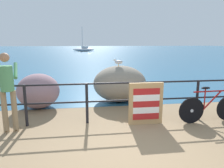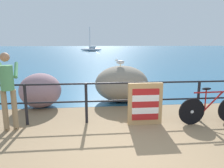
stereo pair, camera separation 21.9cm
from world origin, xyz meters
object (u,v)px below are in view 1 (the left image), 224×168
Objects in this scene: person_at_railing at (8,89)px; seagull at (118,62)px; folded_deckchair_stack at (146,104)px; sailboat at (84,49)px; bicycle at (211,107)px; breakwater_boulder_left at (38,91)px; breakwater_boulder_main at (120,84)px.

seagull is at bearing -67.32° from person_at_railing.
sailboat is at bearing 91.75° from folded_deckchair_stack.
person_at_railing is 0.36× the size of sailboat.
breakwater_boulder_left reaches higher than bicycle.
bicycle is 40.06m from sailboat.
breakwater_boulder_left is 38.17m from sailboat.
breakwater_boulder_main is at bearing 128.13° from bicycle.
bicycle is 0.95× the size of person_at_railing.
seagull is at bearing 99.36° from folded_deckchair_stack.
breakwater_boulder_main is 37.74m from sailboat.
breakwater_boulder_main reaches higher than folded_deckchair_stack.
folded_deckchair_stack is (-1.66, 0.10, 0.13)m from bicycle.
folded_deckchair_stack is at bearing -31.04° from breakwater_boulder_left.
folded_deckchair_stack is 2.16m from breakwater_boulder_main.
folded_deckchair_stack is at bearing 173.91° from bicycle.
person_at_railing is 5.26× the size of seagull.
breakwater_boulder_main is (2.88, 2.16, -0.38)m from person_at_railing.
folded_deckchair_stack is 3.07× the size of seagull.
bicycle is 1.35× the size of breakwater_boulder_left.
bicycle is at bearing 105.76° from sailboat.
folded_deckchair_stack is 0.21× the size of sailboat.
breakwater_boulder_left is at bearing -23.06° from person_at_railing.
bicycle is at bearing -49.09° from breakwater_boulder_main.
breakwater_boulder_main is at bearing 97.25° from folded_deckchair_stack.
person_at_railing reaches higher than bicycle.
sailboat reaches higher than person_at_railing.
breakwater_boulder_main is (-1.93, 2.23, 0.22)m from bicycle.
breakwater_boulder_main is 2.63m from breakwater_boulder_left.
sailboat reaches higher than breakwater_boulder_main.
bicycle is 2.96m from breakwater_boulder_main.
person_at_railing reaches higher than seagull.
breakwater_boulder_main reaches higher than breakwater_boulder_left.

